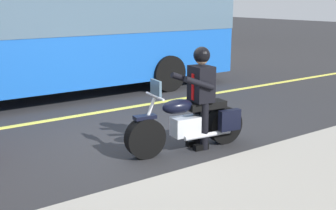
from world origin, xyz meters
TOP-DOWN VIEW (x-y plane):
  - ground_plane at (0.00, 0.00)m, footprint 80.00×80.00m
  - lane_center_stripe at (0.00, -2.00)m, footprint 60.00×0.16m
  - motorcycle_main at (-0.54, 1.09)m, footprint 2.22×0.75m
  - rider_main at (-0.73, 1.11)m, footprint 0.67×0.60m
  - bus_near at (0.25, -4.19)m, footprint 11.05×2.70m

SIDE VIEW (x-z plane):
  - ground_plane at x=0.00m, z-range 0.00..0.00m
  - lane_center_stripe at x=0.00m, z-range 0.00..0.01m
  - motorcycle_main at x=-0.54m, z-range -0.18..1.08m
  - rider_main at x=-0.73m, z-range 0.17..1.91m
  - bus_near at x=0.25m, z-range 0.22..3.52m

